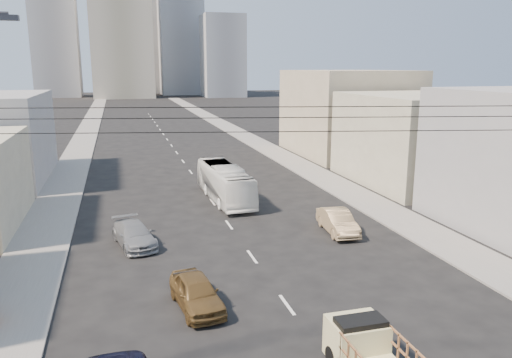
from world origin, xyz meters
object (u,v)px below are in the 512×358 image
city_bus (225,183)px  sedan_tan (338,221)px  sedan_brown (196,293)px  flatbed_pickup (372,353)px  sedan_grey (134,235)px

city_bus → sedan_tan: 11.21m
sedan_brown → flatbed_pickup: bearing=-62.7°
flatbed_pickup → city_bus: city_bus is taller
flatbed_pickup → sedan_grey: (-7.16, 15.74, -0.42)m
flatbed_pickup → sedan_brown: flatbed_pickup is taller
sedan_tan → sedan_grey: sedan_tan is taller
sedan_brown → sedan_grey: 9.15m
city_bus → sedan_brown: bearing=-108.4°
sedan_tan → flatbed_pickup: bearing=-105.6°
city_bus → sedan_tan: size_ratio=2.28×
city_bus → sedan_grey: 11.52m
sedan_brown → sedan_grey: size_ratio=0.91×
city_bus → sedan_grey: size_ratio=2.18×
sedan_brown → sedan_tan: (10.31, 7.80, 0.01)m
flatbed_pickup → sedan_grey: 17.30m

